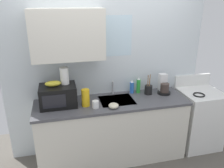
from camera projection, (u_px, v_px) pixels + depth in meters
kitchen_wall_assembly at (100, 63)px, 3.19m from camera, size 2.84×0.42×2.50m
counter_unit at (112, 129)px, 3.25m from camera, size 2.07×0.63×0.90m
sink_faucet at (113, 88)px, 3.30m from camera, size 0.03×0.03×0.19m
stove_range at (198, 118)px, 3.56m from camera, size 0.60×0.60×1.08m
microwave at (58, 96)px, 2.94m from camera, size 0.46×0.35×0.27m
banana_bunch at (53, 84)px, 2.87m from camera, size 0.20×0.11×0.07m
paper_towel_roll at (64, 76)px, 2.92m from camera, size 0.11×0.11×0.22m
coffee_maker at (164, 86)px, 3.33m from camera, size 0.19×0.21×0.28m
dish_soap_bottle_blue at (132, 87)px, 3.34m from camera, size 0.06×0.06×0.20m
dish_soap_bottle_green at (138, 86)px, 3.34m from camera, size 0.06×0.06×0.24m
cereal_canister at (86, 98)px, 2.93m from camera, size 0.10×0.10×0.22m
mug_white at (96, 104)px, 2.90m from camera, size 0.08×0.08×0.09m
utensil_crock at (148, 89)px, 3.31m from camera, size 0.11×0.11×0.29m
small_bowl at (114, 106)px, 2.90m from camera, size 0.13×0.13×0.06m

